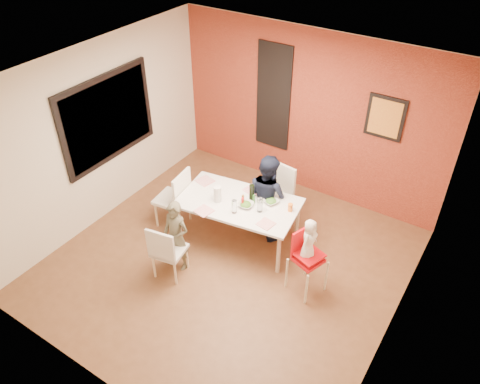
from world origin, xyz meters
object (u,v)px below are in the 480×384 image
Objects in this scene: chair_left at (176,196)px; high_chair at (306,256)px; child_far at (268,195)px; chair_far at (276,193)px; wine_bottle at (252,193)px; toddler at (309,240)px; child_near at (176,236)px; dining_table at (239,205)px; chair_near at (166,250)px; paper_towel_roll at (218,194)px.

chair_left is 1.04× the size of high_chair.
chair_far is at bearing -73.51° from child_far.
chair_far is at bearing 78.20° from wine_bottle.
toddler is at bearing -21.84° from wine_bottle.
chair_left is at bearing -163.63° from wine_bottle.
toddler is at bearing 15.67° from child_near.
chair_near is (-0.39, -1.15, -0.16)m from dining_table.
toddler is at bearing 80.18° from chair_left.
child_near is at bearing -113.90° from dining_table.
chair_far is 1.68m from child_near.
high_chair is at bearing -162.70° from chair_near.
dining_table is at bearing -118.69° from chair_near.
chair_near is 0.65× the size of child_far.
chair_near is 1.06m from paper_towel_roll.
child_far is (0.65, 1.30, 0.13)m from child_near.
wine_bottle is (-1.08, 0.43, 0.28)m from high_chair.
child_near is 1.46m from child_far.
toddler reaches higher than chair_far.
chair_near is 1.86m from toddler.
chair_left is 1.62× the size of toddler.
chair_near is 0.86× the size of chair_far.
chair_near is 3.13× the size of wine_bottle.
paper_towel_roll is at bearing 102.06° from high_chair.
wine_bottle is 0.48m from paper_towel_roll.
high_chair is 3.78× the size of paper_towel_roll.
wine_bottle is (1.11, 0.33, 0.30)m from chair_left.
child_far reaches higher than dining_table.
chair_near is 1.81m from high_chair.
paper_towel_roll is at bearing 88.80° from chair_left.
high_chair is at bearing 80.52° from chair_left.
chair_left is at bearing -67.94° from chair_near.
wine_bottle reaches higher than chair_left.
child_near is 0.83m from paper_towel_roll.
child_far is 5.42× the size of paper_towel_roll.
child_near reaches higher than high_chair.
child_near is 1.81× the size of toddler.
high_chair is 1.19m from wine_bottle.
toddler is (0.99, -0.97, 0.28)m from chair_far.
dining_table is 1.94× the size of high_chair.
toddler is (1.24, -0.33, 0.21)m from dining_table.
chair_far is at bearing -119.75° from chair_near.
toddler is at bearing -7.01° from paper_towel_roll.
chair_near is 1.67m from child_far.
high_chair is at bearing -6.58° from paper_towel_roll.
wine_bottle is at bearing -122.94° from chair_near.
high_chair is (0.97, -0.96, -0.00)m from chair_far.
dining_table is 7.34× the size of paper_towel_roll.
child_far is 0.75m from paper_towel_roll.
chair_far is 0.97m from paper_towel_roll.
chair_far reaches higher than chair_left.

